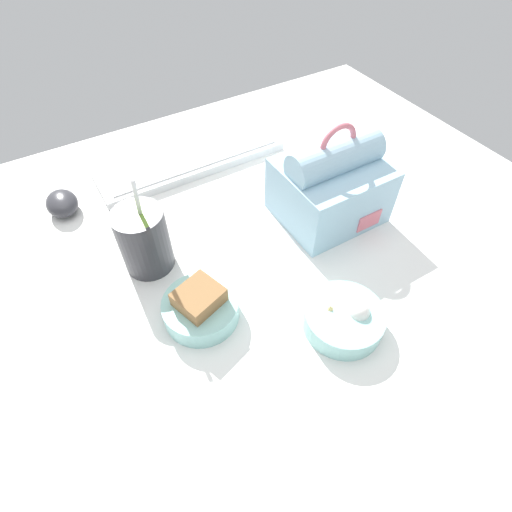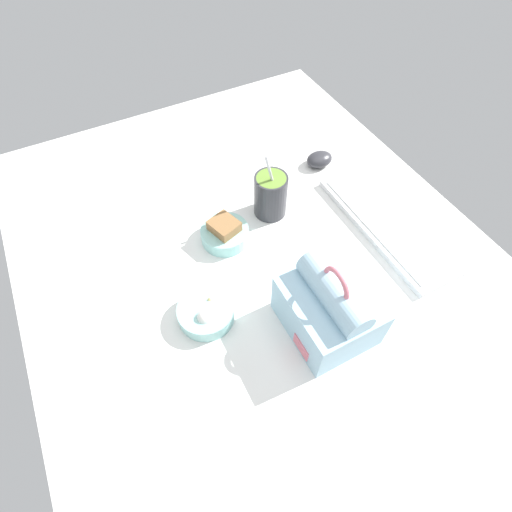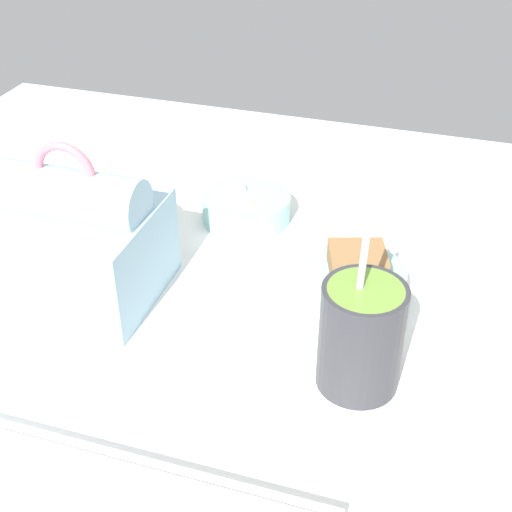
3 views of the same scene
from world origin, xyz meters
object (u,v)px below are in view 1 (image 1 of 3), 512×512
at_px(keyboard, 190,158).
at_px(bento_bowl_snacks, 343,318).
at_px(bento_bowl_sandwich, 201,307).
at_px(computer_mouse, 62,203).
at_px(lunch_bag, 331,185).
at_px(soup_cup, 144,239).

relative_size(keyboard, bento_bowl_snacks, 3.38).
relative_size(bento_bowl_sandwich, computer_mouse, 1.52).
xyz_separation_m(keyboard, computer_mouse, (-0.29, -0.02, 0.01)).
height_order(lunch_bag, soup_cup, soup_cup).
bearing_deg(computer_mouse, keyboard, 4.30).
relative_size(soup_cup, bento_bowl_snacks, 1.60).
distance_m(bento_bowl_snacks, computer_mouse, 0.58).
bearing_deg(soup_cup, keyboard, 52.10).
distance_m(keyboard, bento_bowl_sandwich, 0.42).
bearing_deg(bento_bowl_sandwich, computer_mouse, 109.45).
distance_m(lunch_bag, bento_bowl_snacks, 0.26).
height_order(lunch_bag, bento_bowl_sandwich, lunch_bag).
bearing_deg(keyboard, bento_bowl_snacks, -87.29).
height_order(bento_bowl_sandwich, computer_mouse, bento_bowl_sandwich).
height_order(lunch_bag, bento_bowl_snacks, lunch_bag).
bearing_deg(bento_bowl_snacks, soup_cup, 127.53).
distance_m(keyboard, lunch_bag, 0.34).
bearing_deg(keyboard, bento_bowl_sandwich, -112.04).
distance_m(bento_bowl_sandwich, computer_mouse, 0.39).
xyz_separation_m(soup_cup, bento_bowl_snacks, (0.21, -0.28, -0.04)).
height_order(keyboard, lunch_bag, lunch_bag).
bearing_deg(soup_cup, bento_bowl_sandwich, -78.12).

